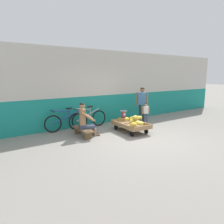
# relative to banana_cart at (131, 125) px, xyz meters

# --- Properties ---
(ground_plane) EXTENTS (80.00, 80.00, 0.00)m
(ground_plane) POSITION_rel_banana_cart_xyz_m (-0.37, -0.89, -0.24)
(ground_plane) COLOR gray
(back_wall) EXTENTS (16.00, 0.30, 3.06)m
(back_wall) POSITION_rel_banana_cart_xyz_m (-0.37, 1.88, 1.29)
(back_wall) COLOR #19847A
(back_wall) RESTS_ON ground
(banana_cart) EXTENTS (0.95, 1.50, 0.36)m
(banana_cart) POSITION_rel_banana_cart_xyz_m (0.00, 0.00, 0.00)
(banana_cart) COLOR #99754C
(banana_cart) RESTS_ON ground
(banana_pile) EXTENTS (0.92, 1.07, 0.26)m
(banana_pile) POSITION_rel_banana_cart_xyz_m (0.01, -0.20, 0.22)
(banana_pile) COLOR gold
(banana_pile) RESTS_ON banana_cart
(low_bench) EXTENTS (0.33, 1.11, 0.27)m
(low_bench) POSITION_rel_banana_cart_xyz_m (-1.70, 0.48, -0.04)
(low_bench) COLOR brown
(low_bench) RESTS_ON ground
(vendor_seated) EXTENTS (0.73, 0.60, 1.14)m
(vendor_seated) POSITION_rel_banana_cart_xyz_m (-1.62, 0.46, 0.33)
(vendor_seated) COLOR #9E704C
(vendor_seated) RESTS_ON ground
(plastic_crate) EXTENTS (0.36, 0.28, 0.30)m
(plastic_crate) POSITION_rel_banana_cart_xyz_m (0.46, 1.00, -0.09)
(plastic_crate) COLOR gold
(plastic_crate) RESTS_ON ground
(weighing_scale) EXTENTS (0.30, 0.30, 0.29)m
(weighing_scale) POSITION_rel_banana_cart_xyz_m (0.46, 1.00, 0.21)
(weighing_scale) COLOR #28282D
(weighing_scale) RESTS_ON plastic_crate
(bicycle_near_left) EXTENTS (1.66, 0.48, 0.86)m
(bicycle_near_left) POSITION_rel_banana_cart_xyz_m (-1.86, 1.47, 0.11)
(bicycle_near_left) COLOR black
(bicycle_near_left) RESTS_ON ground
(bicycle_far_left) EXTENTS (1.66, 0.48, 0.86)m
(bicycle_far_left) POSITION_rel_banana_cart_xyz_m (-0.99, 1.41, 0.11)
(bicycle_far_left) COLOR black
(bicycle_far_left) RESTS_ON ground
(customer_adult) EXTENTS (0.36, 0.38, 1.53)m
(customer_adult) POSITION_rel_banana_cart_xyz_m (1.30, 0.80, 0.71)
(customer_adult) COLOR #232328
(customer_adult) RESTS_ON ground
(customer_child) EXTENTS (0.25, 0.21, 0.93)m
(customer_child) POSITION_rel_banana_cart_xyz_m (1.17, 0.43, 0.33)
(customer_child) COLOR #38425B
(customer_child) RESTS_ON ground
(shopping_bag) EXTENTS (0.18, 0.12, 0.24)m
(shopping_bag) POSITION_rel_banana_cart_xyz_m (0.75, 0.67, -0.12)
(shopping_bag) COLOR green
(shopping_bag) RESTS_ON ground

